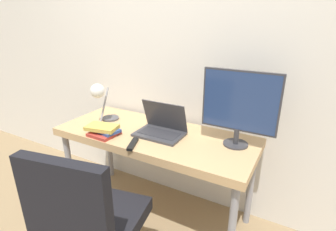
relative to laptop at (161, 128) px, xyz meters
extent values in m
cube|color=silver|center=(-0.05, 0.37, 0.50)|extent=(8.00, 0.05, 2.60)
cube|color=tan|center=(-0.05, -0.01, -0.08)|extent=(1.55, 0.63, 0.06)
cylinder|color=gray|center=(-0.77, -0.27, -0.45)|extent=(0.05, 0.05, 0.69)
cylinder|color=gray|center=(0.66, -0.27, -0.45)|extent=(0.05, 0.05, 0.69)
cylinder|color=gray|center=(-0.77, 0.25, -0.45)|extent=(0.05, 0.05, 0.69)
cylinder|color=gray|center=(0.66, 0.25, -0.45)|extent=(0.05, 0.05, 0.69)
cube|color=#38383D|center=(0.00, -0.03, -0.04)|extent=(0.36, 0.24, 0.02)
cube|color=#2D2D33|center=(0.00, -0.03, -0.03)|extent=(0.31, 0.14, 0.00)
cube|color=#38383D|center=(0.00, 0.05, 0.08)|extent=(0.36, 0.08, 0.23)
cube|color=silver|center=(0.00, 0.05, 0.08)|extent=(0.32, 0.07, 0.20)
cylinder|color=#333338|center=(0.55, 0.10, -0.04)|extent=(0.17, 0.17, 0.01)
cylinder|color=#333338|center=(0.55, 0.10, 0.02)|extent=(0.04, 0.04, 0.11)
cube|color=#333338|center=(0.55, 0.10, 0.27)|extent=(0.51, 0.02, 0.41)
cube|color=navy|center=(0.55, 0.09, 0.27)|extent=(0.49, 0.00, 0.39)
cylinder|color=#4C4C51|center=(-0.55, 0.06, -0.04)|extent=(0.14, 0.14, 0.02)
cylinder|color=#99999E|center=(-0.55, -0.01, 0.10)|extent=(0.02, 0.14, 0.28)
sphere|color=white|center=(-0.55, -0.07, 0.23)|extent=(0.12, 0.12, 0.12)
cube|color=black|center=(-0.06, -0.68, -0.36)|extent=(0.61, 0.60, 0.09)
cube|color=black|center=(-0.02, -0.90, -0.07)|extent=(0.50, 0.16, 0.49)
cube|color=#B2382D|center=(-0.37, -0.22, -0.04)|extent=(0.20, 0.19, 0.02)
cube|color=#334C8C|center=(-0.36, -0.20, -0.02)|extent=(0.22, 0.17, 0.02)
cube|color=gold|center=(-0.39, -0.22, 0.01)|extent=(0.25, 0.18, 0.03)
cube|color=black|center=(-0.08, -0.26, -0.04)|extent=(0.10, 0.18, 0.02)
ellipsoid|color=black|center=(-0.43, -0.21, -0.03)|extent=(0.16, 0.10, 0.04)
camera|label=1|loc=(0.93, -1.57, 0.79)|focal=28.00mm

